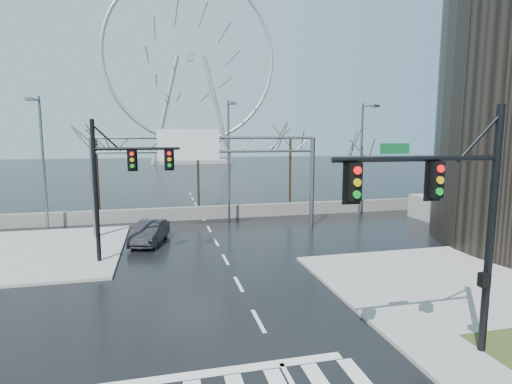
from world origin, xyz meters
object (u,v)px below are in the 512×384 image
object	(u,v)px
ferris_wheel	(191,64)
car	(150,232)
signal_mast_near	(456,209)
sign_gantry	(204,163)
signal_mast_far	(117,177)

from	to	relation	value
ferris_wheel	car	bearing A→B (deg)	-96.48
car	signal_mast_near	bearing A→B (deg)	-44.96
ferris_wheel	sign_gantry	bearing A→B (deg)	-93.84
signal_mast_near	ferris_wheel	distance (m)	101.29
ferris_wheel	car	world-z (taller)	ferris_wheel
sign_gantry	car	distance (m)	6.33
ferris_wheel	car	size ratio (longest dim) A/B	11.26
sign_gantry	ferris_wheel	xyz separation A→B (m)	(5.38, 80.04, 20.95)
signal_mast_near	signal_mast_far	distance (m)	17.03
signal_mast_near	car	bearing A→B (deg)	119.38
signal_mast_far	ferris_wheel	bearing A→B (deg)	82.80
signal_mast_near	sign_gantry	distance (m)	19.79
sign_gantry	car	world-z (taller)	sign_gantry
signal_mast_far	car	distance (m)	5.81
signal_mast_near	sign_gantry	world-z (taller)	signal_mast_near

